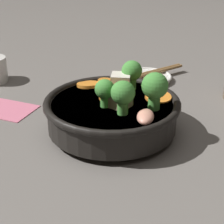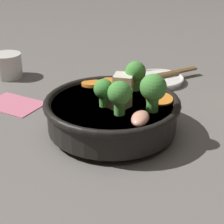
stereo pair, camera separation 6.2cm
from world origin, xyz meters
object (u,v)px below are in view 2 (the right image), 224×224
Objects in this scene: stirfry_bowl at (113,110)px; tea_cup at (7,65)px; chopsticks_pair at (159,75)px; side_saucer at (159,79)px.

tea_cup is (-0.29, 0.21, -0.01)m from stirfry_bowl.
stirfry_bowl is 1.34× the size of chopsticks_pair.
stirfry_bowl reaches higher than chopsticks_pair.
tea_cup is 0.35m from chopsticks_pair.
chopsticks_pair reaches higher than side_saucer.
tea_cup is at bearing -174.44° from chopsticks_pair.
stirfry_bowl is 2.01× the size of side_saucer.
tea_cup reaches higher than side_saucer.
tea_cup reaches higher than chopsticks_pair.
chopsticks_pair is (0.35, 0.03, -0.01)m from tea_cup.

